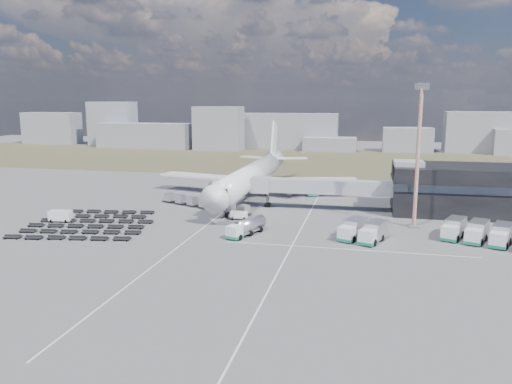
# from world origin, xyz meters

# --- Properties ---
(ground) EXTENTS (420.00, 420.00, 0.00)m
(ground) POSITION_xyz_m (0.00, 0.00, 0.00)
(ground) COLOR #565659
(ground) RESTS_ON ground
(grass_strip) EXTENTS (420.00, 90.00, 0.01)m
(grass_strip) POSITION_xyz_m (0.00, 110.00, 0.01)
(grass_strip) COLOR brown
(grass_strip) RESTS_ON ground
(lane_markings) EXTENTS (47.12, 110.00, 0.01)m
(lane_markings) POSITION_xyz_m (9.77, 3.00, 0.01)
(lane_markings) COLOR silver
(lane_markings) RESTS_ON ground
(terminal) EXTENTS (30.40, 16.40, 11.00)m
(terminal) POSITION_xyz_m (47.77, 23.96, 5.25)
(terminal) COLOR black
(terminal) RESTS_ON ground
(jet_bridge) EXTENTS (30.30, 3.80, 7.05)m
(jet_bridge) POSITION_xyz_m (15.90, 20.42, 5.05)
(jet_bridge) COLOR #939399
(jet_bridge) RESTS_ON ground
(airliner) EXTENTS (51.59, 64.53, 17.62)m
(airliner) POSITION_xyz_m (0.00, 32.38, 5.29)
(airliner) COLOR white
(airliner) RESTS_ON ground
(skyline) EXTENTS (298.81, 27.17, 22.64)m
(skyline) POSITION_xyz_m (-4.31, 151.47, 8.18)
(skyline) COLOR gray
(skyline) RESTS_ON ground
(fuel_tanker) EXTENTS (5.61, 9.42, 2.98)m
(fuel_tanker) POSITION_xyz_m (7.11, -3.22, 1.49)
(fuel_tanker) COLOR white
(fuel_tanker) RESTS_ON ground
(pushback_tug) EXTENTS (3.61, 2.34, 1.52)m
(pushback_tug) POSITION_xyz_m (2.84, 8.00, 0.76)
(pushback_tug) COLOR white
(pushback_tug) RESTS_ON ground
(utility_van) EXTENTS (4.47, 2.44, 2.28)m
(utility_van) POSITION_xyz_m (-30.70, -1.79, 1.14)
(utility_van) COLOR white
(utility_van) RESTS_ON ground
(catering_truck) EXTENTS (3.06, 6.33, 2.81)m
(catering_truck) POSITION_xyz_m (14.51, 37.16, 1.44)
(catering_truck) COLOR white
(catering_truck) RESTS_ON ground
(service_trucks_near) EXTENTS (8.58, 9.30, 3.04)m
(service_trucks_near) POSITION_xyz_m (27.23, -1.94, 1.65)
(service_trucks_near) COLOR white
(service_trucks_near) RESTS_ON ground
(service_trucks_far) EXTENTS (15.66, 12.21, 3.07)m
(service_trucks_far) POSITION_xyz_m (47.75, 0.77, 1.67)
(service_trucks_far) COLOR white
(service_trucks_far) RESTS_ON ground
(uld_row) EXTENTS (23.54, 11.90, 1.94)m
(uld_row) POSITION_xyz_m (-7.09, 16.02, 1.16)
(uld_row) COLOR black
(uld_row) RESTS_ON ground
(baggage_dollies) EXTENTS (24.90, 24.64, 0.69)m
(baggage_dollies) POSITION_xyz_m (-23.73, -3.20, 0.35)
(baggage_dollies) COLOR black
(baggage_dollies) RESTS_ON ground
(floodlight_mast) EXTENTS (2.53, 2.05, 26.54)m
(floodlight_mast) POSITION_xyz_m (36.50, 9.09, 13.30)
(floodlight_mast) COLOR #A8391B
(floodlight_mast) RESTS_ON ground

